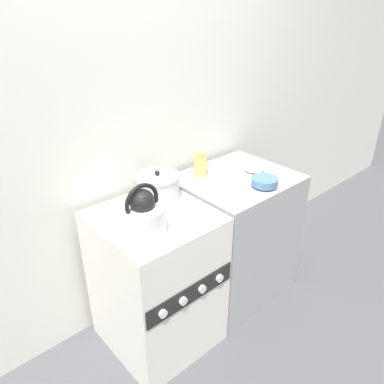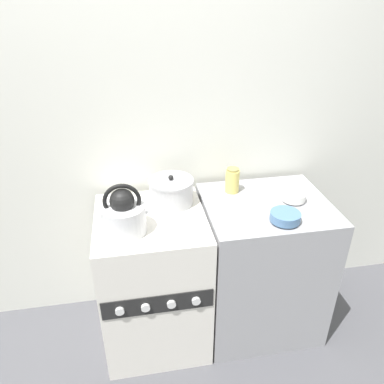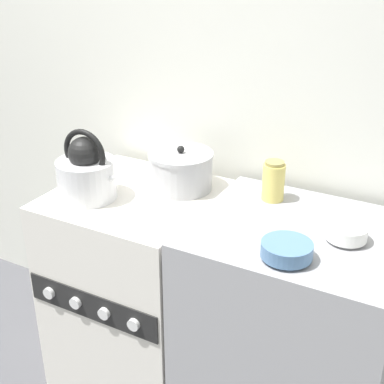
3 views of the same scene
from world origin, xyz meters
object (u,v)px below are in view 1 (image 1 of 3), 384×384
Objects in this scene: enamel_bowl at (265,182)px; storage_jar at (201,165)px; cooking_pot at (158,187)px; stove at (157,280)px; kettle at (143,216)px; small_ceramic_bowl at (254,166)px.

storage_jar is at bearing 116.42° from enamel_bowl.
storage_jar reaches higher than enamel_bowl.
cooking_pot is 1.68× the size of storage_jar.
storage_jar is at bearing 19.14° from stove.
stove is 3.46× the size of cooking_pot.
enamel_bowl is 1.04× the size of storage_jar.
kettle is (-0.13, -0.10, 0.52)m from stove.
stove is 0.83m from enamel_bowl.
cooking_pot is (0.13, 0.13, 0.49)m from stove.
storage_jar reaches higher than stove.
cooking_pot reaches higher than storage_jar.
stove is 3.23× the size of kettle.
small_ceramic_bowl is (0.13, 0.19, -0.00)m from enamel_bowl.
enamel_bowl is at bearing -5.92° from kettle.
kettle is 1.80× the size of storage_jar.
storage_jar is (0.35, 0.04, 0.02)m from cooking_pot.
enamel_bowl is 0.40m from storage_jar.
kettle is 1.73× the size of enamel_bowl.
cooking_pot is at bearing 42.33° from kettle.
enamel_bowl is at bearing -63.58° from storage_jar.
kettle reaches higher than enamel_bowl.
stove is 6.72× the size of small_ceramic_bowl.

